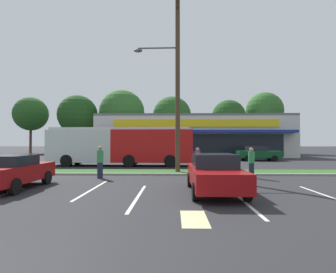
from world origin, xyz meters
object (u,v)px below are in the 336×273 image
at_px(utility_pole, 176,80).
at_px(pedestrian_by_pole, 251,163).
at_px(pedestrian_mid, 100,162).
at_px(city_bus, 121,145).
at_px(car_1, 173,153).
at_px(pedestrian_near_bench, 198,162).
at_px(car_3, 12,171).
at_px(car_0, 86,153).
at_px(car_2, 214,173).
at_px(car_4, 258,153).

height_order(utility_pole, pedestrian_by_pole, utility_pole).
bearing_deg(utility_pole, pedestrian_mid, -151.11).
height_order(city_bus, car_1, city_bus).
bearing_deg(pedestrian_by_pole, car_1, 41.94).
bearing_deg(pedestrian_near_bench, utility_pole, -56.46).
height_order(city_bus, car_3, city_bus).
bearing_deg(car_1, pedestrian_by_pole, 107.35).
distance_m(car_0, car_1, 9.66).
relative_size(city_bus, pedestrian_near_bench, 7.14).
distance_m(car_2, pedestrian_near_bench, 4.90).
bearing_deg(car_3, pedestrian_near_bench, -63.05).
height_order(car_2, pedestrian_mid, pedestrian_mid).
bearing_deg(car_3, pedestrian_by_pole, -71.93).
relative_size(utility_pole, car_0, 2.72).
height_order(utility_pole, car_1, utility_pole).
relative_size(city_bus, car_0, 2.93).
relative_size(car_0, pedestrian_by_pole, 2.43).
xyz_separation_m(city_bus, car_0, (-5.20, 6.38, -1.00)).
xyz_separation_m(car_2, car_4, (7.58, 18.19, 0.02)).
relative_size(car_0, pedestrian_near_bench, 2.44).
xyz_separation_m(car_0, car_3, (2.71, -17.56, -0.01)).
relative_size(car_1, pedestrian_by_pole, 2.69).
bearing_deg(car_2, city_bus, -152.63).
bearing_deg(car_1, utility_pole, 90.79).
height_order(car_0, pedestrian_mid, pedestrian_mid).
bearing_deg(car_4, car_0, 179.98).
relative_size(car_3, pedestrian_near_bench, 2.42).
relative_size(car_2, car_4, 1.02).
relative_size(car_0, car_2, 0.90).
distance_m(city_bus, car_1, 8.08).
bearing_deg(pedestrian_near_bench, car_0, -55.81).
relative_size(city_bus, car_3, 2.95).
bearing_deg(car_0, car_2, -58.12).
xyz_separation_m(city_bus, pedestrian_near_bench, (5.89, -6.92, -0.90)).
bearing_deg(pedestrian_mid, car_2, -110.35).
xyz_separation_m(car_0, pedestrian_by_pole, (14.08, -13.85, 0.10)).
bearing_deg(pedestrian_mid, pedestrian_by_pole, -73.29).
xyz_separation_m(car_0, car_4, (18.89, -0.01, 0.03)).
height_order(utility_pole, pedestrian_mid, utility_pole).
bearing_deg(car_2, car_3, -94.21).
bearing_deg(car_2, car_1, -174.88).
relative_size(utility_pole, pedestrian_mid, 6.29).
bearing_deg(car_4, car_2, -112.62).
relative_size(car_3, pedestrian_by_pole, 2.41).
distance_m(car_1, pedestrian_near_bench, 13.67).
bearing_deg(car_2, car_0, -148.12).
bearing_deg(city_bus, car_0, -49.27).
relative_size(car_3, car_4, 0.91).
height_order(utility_pole, car_3, utility_pole).
bearing_deg(city_bus, car_1, -122.24).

